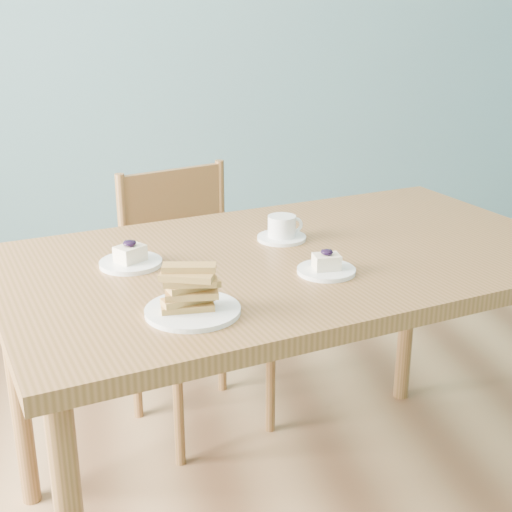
{
  "coord_description": "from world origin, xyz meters",
  "views": [
    {
      "loc": [
        -0.47,
        -1.59,
        1.44
      ],
      "look_at": [
        -0.09,
        0.15,
        0.79
      ],
      "focal_mm": 50.0,
      "sensor_mm": 36.0,
      "label": 1
    }
  ],
  "objects_px": {
    "dining_table": "(292,282)",
    "biscotti_plate": "(192,297)",
    "cheesecake_plate_near": "(326,267)",
    "coffee_cup": "(282,230)",
    "cheesecake_plate_far": "(131,259)",
    "dining_chair": "(194,301)"
  },
  "relations": [
    {
      "from": "dining_table",
      "to": "biscotti_plate",
      "type": "relative_size",
      "value": 8.12
    },
    {
      "from": "cheesecake_plate_near",
      "to": "biscotti_plate",
      "type": "bearing_deg",
      "value": -154.51
    },
    {
      "from": "cheesecake_plate_near",
      "to": "coffee_cup",
      "type": "relative_size",
      "value": 1.05
    },
    {
      "from": "dining_table",
      "to": "cheesecake_plate_far",
      "type": "distance_m",
      "value": 0.43
    },
    {
      "from": "coffee_cup",
      "to": "biscotti_plate",
      "type": "relative_size",
      "value": 0.66
    },
    {
      "from": "coffee_cup",
      "to": "cheesecake_plate_near",
      "type": "bearing_deg",
      "value": -84.1
    },
    {
      "from": "dining_table",
      "to": "cheesecake_plate_far",
      "type": "bearing_deg",
      "value": 165.62
    },
    {
      "from": "cheesecake_plate_near",
      "to": "cheesecake_plate_far",
      "type": "bearing_deg",
      "value": 161.71
    },
    {
      "from": "cheesecake_plate_near",
      "to": "coffee_cup",
      "type": "distance_m",
      "value": 0.27
    },
    {
      "from": "dining_table",
      "to": "biscotti_plate",
      "type": "xyz_separation_m",
      "value": [
        -0.3,
        -0.31,
        0.12
      ]
    },
    {
      "from": "cheesecake_plate_far",
      "to": "biscotti_plate",
      "type": "height_order",
      "value": "biscotti_plate"
    },
    {
      "from": "dining_chair",
      "to": "cheesecake_plate_near",
      "type": "height_order",
      "value": "dining_chair"
    },
    {
      "from": "dining_chair",
      "to": "biscotti_plate",
      "type": "xyz_separation_m",
      "value": [
        -0.11,
        -0.85,
        0.38
      ]
    },
    {
      "from": "coffee_cup",
      "to": "biscotti_plate",
      "type": "distance_m",
      "value": 0.53
    },
    {
      "from": "dining_chair",
      "to": "dining_table",
      "type": "bearing_deg",
      "value": -90.2
    },
    {
      "from": "cheesecake_plate_far",
      "to": "coffee_cup",
      "type": "distance_m",
      "value": 0.44
    },
    {
      "from": "dining_table",
      "to": "coffee_cup",
      "type": "xyz_separation_m",
      "value": [
        0.0,
        0.12,
        0.11
      ]
    },
    {
      "from": "cheesecake_plate_near",
      "to": "cheesecake_plate_far",
      "type": "relative_size",
      "value": 0.91
    },
    {
      "from": "cheesecake_plate_far",
      "to": "dining_table",
      "type": "bearing_deg",
      "value": -0.7
    },
    {
      "from": "cheesecake_plate_far",
      "to": "coffee_cup",
      "type": "xyz_separation_m",
      "value": [
        0.42,
        0.12,
        0.01
      ]
    },
    {
      "from": "biscotti_plate",
      "to": "dining_chair",
      "type": "bearing_deg",
      "value": 82.94
    },
    {
      "from": "cheesecake_plate_far",
      "to": "biscotti_plate",
      "type": "distance_m",
      "value": 0.34
    }
  ]
}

